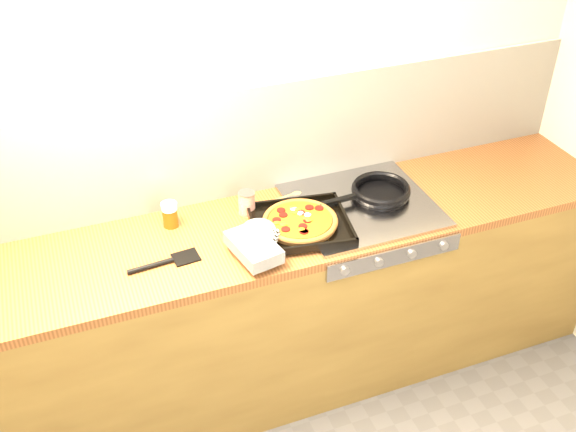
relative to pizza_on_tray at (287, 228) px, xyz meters
name	(u,v)px	position (x,y,z in m)	size (l,w,h in m)	color
room_shell	(240,144)	(-0.07, 0.37, 0.21)	(3.20, 3.20, 3.20)	white
counter_run	(266,308)	(-0.07, 0.09, -0.49)	(3.20, 0.62, 0.90)	olive
stovetop	(362,205)	(0.38, 0.09, -0.04)	(0.60, 0.56, 0.02)	#A1A1A6
pizza_on_tray	(287,228)	(0.00, 0.00, 0.00)	(0.55, 0.44, 0.07)	black
frying_pan	(380,191)	(0.48, 0.11, 0.00)	(0.44, 0.28, 0.04)	black
tomato_can	(247,203)	(-0.10, 0.22, 0.01)	(0.09, 0.09, 0.10)	maroon
juice_glass	(170,214)	(-0.42, 0.24, 0.01)	(0.09, 0.09, 0.11)	#DC400C
wooden_spoon	(278,200)	(0.06, 0.25, -0.03)	(0.30, 0.08, 0.02)	olive
black_spatula	(165,262)	(-0.50, 0.00, -0.04)	(0.28, 0.09, 0.02)	black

